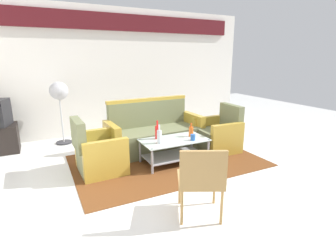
# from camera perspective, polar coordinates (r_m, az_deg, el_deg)

# --- Properties ---
(ground_plane) EXTENTS (14.00, 14.00, 0.00)m
(ground_plane) POSITION_cam_1_polar(r_m,az_deg,el_deg) (3.90, 3.67, -11.70)
(ground_plane) COLOR white
(wall_back) EXTENTS (6.52, 0.19, 2.80)m
(wall_back) POSITION_cam_1_polar(r_m,az_deg,el_deg) (6.31, -10.50, 12.20)
(wall_back) COLOR silver
(wall_back) RESTS_ON ground
(rug) EXTENTS (3.09, 2.01, 0.01)m
(rug) POSITION_cam_1_polar(r_m,az_deg,el_deg) (4.56, -0.20, -7.53)
(rug) COLOR brown
(rug) RESTS_ON ground
(couch) EXTENTS (1.83, 0.81, 0.96)m
(couch) POSITION_cam_1_polar(r_m,az_deg,el_deg) (4.99, -2.97, -1.76)
(couch) COLOR #6B704C
(couch) RESTS_ON rug
(armchair_left) EXTENTS (0.72, 0.78, 0.85)m
(armchair_left) POSITION_cam_1_polar(r_m,az_deg,el_deg) (4.21, -14.86, -5.87)
(armchair_left) COLOR #6B704C
(armchair_left) RESTS_ON rug
(armchair_right) EXTENTS (0.73, 0.79, 0.85)m
(armchair_right) POSITION_cam_1_polar(r_m,az_deg,el_deg) (5.10, 10.89, -1.99)
(armchair_right) COLOR #6B704C
(armchair_right) RESTS_ON rug
(coffee_table) EXTENTS (1.10, 0.60, 0.40)m
(coffee_table) POSITION_cam_1_polar(r_m,az_deg,el_deg) (4.40, 1.32, -4.67)
(coffee_table) COLOR silver
(coffee_table) RESTS_ON rug
(bottle_clear) EXTENTS (0.08, 0.08, 0.30)m
(bottle_clear) POSITION_cam_1_polar(r_m,az_deg,el_deg) (4.14, -1.90, -2.23)
(bottle_clear) COLOR silver
(bottle_clear) RESTS_ON coffee_table
(bottle_red) EXTENTS (0.08, 0.08, 0.31)m
(bottle_red) POSITION_cam_1_polar(r_m,az_deg,el_deg) (4.36, -2.33, -1.30)
(bottle_red) COLOR red
(bottle_red) RESTS_ON coffee_table
(bottle_orange) EXTENTS (0.08, 0.08, 0.24)m
(bottle_orange) POSITION_cam_1_polar(r_m,az_deg,el_deg) (4.52, 5.03, -1.14)
(bottle_orange) COLOR #D85919
(bottle_orange) RESTS_ON coffee_table
(cup) EXTENTS (0.08, 0.08, 0.10)m
(cup) POSITION_cam_1_polar(r_m,az_deg,el_deg) (4.32, 5.43, -2.45)
(cup) COLOR #2659A5
(cup) RESTS_ON coffee_table
(pedestal_fan) EXTENTS (0.36, 0.36, 1.27)m
(pedestal_fan) POSITION_cam_1_polar(r_m,az_deg,el_deg) (5.66, -22.58, 6.34)
(pedestal_fan) COLOR #2D2D33
(pedestal_fan) RESTS_ON ground
(wicker_chair) EXTENTS (0.64, 0.64, 0.84)m
(wicker_chair) POSITION_cam_1_polar(r_m,az_deg,el_deg) (2.87, 7.21, -10.93)
(wicker_chair) COLOR #AD844C
(wicker_chair) RESTS_ON ground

